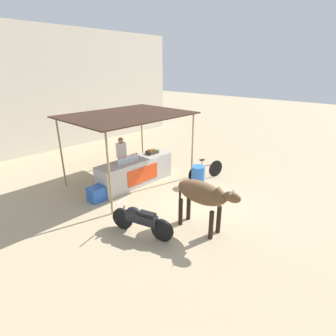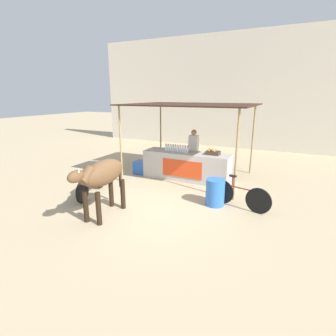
# 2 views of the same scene
# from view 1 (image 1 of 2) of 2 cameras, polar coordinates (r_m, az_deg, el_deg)

# --- Properties ---
(ground_plane) EXTENTS (60.00, 60.00, 0.00)m
(ground_plane) POSITION_cam_1_polar(r_m,az_deg,el_deg) (8.52, 2.76, -7.61)
(ground_plane) COLOR tan
(building_wall_far) EXTENTS (16.00, 0.50, 5.98)m
(building_wall_far) POSITION_cam_1_polar(r_m,az_deg,el_deg) (14.82, -24.92, 15.03)
(building_wall_far) COLOR beige
(building_wall_far) RESTS_ON ground
(stall_counter) EXTENTS (3.00, 0.82, 0.96)m
(stall_counter) POSITION_cam_1_polar(r_m,az_deg,el_deg) (9.73, -7.06, -0.80)
(stall_counter) COLOR #B2ADA8
(stall_counter) RESTS_ON ground
(stall_awning) EXTENTS (4.20, 3.20, 2.56)m
(stall_awning) POSITION_cam_1_polar(r_m,az_deg,el_deg) (9.42, -8.81, 10.92)
(stall_awning) COLOR #382319
(stall_awning) RESTS_ON ground
(water_bottle_row) EXTENTS (0.88, 0.07, 0.25)m
(water_bottle_row) POSITION_cam_1_polar(r_m,az_deg,el_deg) (9.29, -8.68, 1.94)
(water_bottle_row) COLOR silver
(water_bottle_row) RESTS_ON stall_counter
(fruit_crate) EXTENTS (0.44, 0.32, 0.18)m
(fruit_crate) POSITION_cam_1_polar(r_m,az_deg,el_deg) (10.14, -3.46, 3.55)
(fruit_crate) COLOR #3F3326
(fruit_crate) RESTS_ON stall_counter
(vendor_behind_counter) EXTENTS (0.34, 0.22, 1.65)m
(vendor_behind_counter) POSITION_cam_1_polar(r_m,az_deg,el_deg) (10.15, -10.02, 2.19)
(vendor_behind_counter) COLOR #383842
(vendor_behind_counter) RESTS_ON ground
(cooler_box) EXTENTS (0.60, 0.44, 0.48)m
(cooler_box) POSITION_cam_1_polar(r_m,az_deg,el_deg) (8.87, -15.03, -5.39)
(cooler_box) COLOR blue
(cooler_box) RESTS_ON ground
(water_barrel) EXTENTS (0.50, 0.50, 0.72)m
(water_barrel) POSITION_cam_1_polar(r_m,az_deg,el_deg) (9.70, 6.52, -1.63)
(water_barrel) COLOR blue
(water_barrel) RESTS_ON ground
(cow) EXTENTS (0.57, 1.83, 1.44)m
(cow) POSITION_cam_1_polar(r_m,az_deg,el_deg) (6.81, 7.48, -5.78)
(cow) COLOR brown
(cow) RESTS_ON ground
(motorcycle_parked) EXTENTS (0.72, 1.75, 0.90)m
(motorcycle_parked) POSITION_cam_1_polar(r_m,az_deg,el_deg) (6.89, -5.96, -11.13)
(motorcycle_parked) COLOR black
(motorcycle_parked) RESTS_ON ground
(bicycle_leaning) EXTENTS (1.62, 0.44, 0.85)m
(bicycle_leaning) POSITION_cam_1_polar(r_m,az_deg,el_deg) (10.22, 8.23, -0.57)
(bicycle_leaning) COLOR black
(bicycle_leaning) RESTS_ON ground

